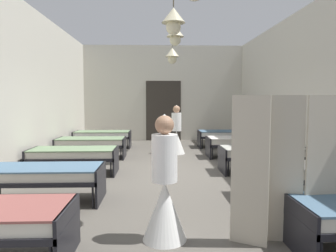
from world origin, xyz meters
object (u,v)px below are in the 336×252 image
(nurse_near_aisle, at_px, (165,196))
(privacy_screen, at_px, (286,170))
(bed_right_row_1, at_px, (302,172))
(bed_left_row_3, at_px, (91,143))
(nurse_mid_aisle, at_px, (176,136))
(bed_right_row_2, at_px, (263,153))
(bed_right_row_4, at_px, (226,135))
(bed_right_row_3, at_px, (240,142))
(bed_left_row_4, at_px, (103,135))
(bed_left_row_1, at_px, (43,175))
(bed_left_row_2, at_px, (74,154))

(nurse_near_aisle, height_order, privacy_screen, privacy_screen)
(bed_right_row_1, relative_size, bed_left_row_3, 1.00)
(nurse_mid_aisle, bearing_deg, bed_left_row_3, 128.23)
(bed_right_row_2, bearing_deg, bed_right_row_4, 90.00)
(bed_right_row_3, relative_size, nurse_near_aisle, 1.28)
(bed_right_row_2, distance_m, bed_left_row_4, 5.70)
(bed_right_row_3, height_order, bed_right_row_4, same)
(bed_left_row_1, bearing_deg, nurse_near_aisle, -37.20)
(bed_right_row_3, xyz_separation_m, nurse_near_aisle, (-2.32, -5.26, 0.09))
(bed_left_row_4, relative_size, bed_right_row_4, 1.00)
(bed_left_row_4, bearing_deg, bed_left_row_2, -90.00)
(bed_right_row_2, xyz_separation_m, privacy_screen, (-0.95, -3.50, 0.41))
(bed_left_row_4, bearing_deg, bed_right_row_2, -41.78)
(nurse_mid_aisle, bearing_deg, bed_left_row_1, 174.83)
(bed_right_row_4, bearing_deg, bed_left_row_4, 180.00)
(bed_right_row_2, distance_m, bed_left_row_3, 4.66)
(bed_left_row_2, bearing_deg, bed_left_row_3, 90.00)
(bed_left_row_1, relative_size, bed_left_row_3, 1.00)
(bed_left_row_1, height_order, privacy_screen, privacy_screen)
(bed_right_row_1, xyz_separation_m, bed_right_row_4, (0.00, 5.70, 0.00))
(bed_left_row_1, height_order, bed_right_row_3, same)
(bed_left_row_1, xyz_separation_m, bed_right_row_2, (4.25, 1.90, 0.00))
(bed_left_row_3, relative_size, bed_left_row_4, 1.00)
(bed_left_row_3, xyz_separation_m, bed_left_row_4, (0.00, 1.90, 0.00))
(bed_left_row_1, distance_m, bed_right_row_4, 7.11)
(bed_right_row_1, xyz_separation_m, privacy_screen, (-0.95, -1.60, 0.41))
(bed_right_row_1, height_order, privacy_screen, privacy_screen)
(nurse_mid_aisle, bearing_deg, bed_right_row_4, -31.13)
(bed_left_row_1, bearing_deg, bed_left_row_4, 90.00)
(nurse_near_aisle, relative_size, privacy_screen, 0.87)
(bed_left_row_3, bearing_deg, bed_right_row_3, 0.00)
(bed_left_row_4, bearing_deg, bed_right_row_1, -53.27)
(bed_right_row_1, distance_m, bed_right_row_4, 5.70)
(bed_left_row_3, xyz_separation_m, privacy_screen, (3.30, -5.40, 0.41))
(nurse_mid_aisle, bearing_deg, bed_left_row_4, 86.39)
(bed_left_row_3, height_order, bed_right_row_3, same)
(bed_left_row_1, height_order, bed_left_row_3, same)
(bed_left_row_3, distance_m, bed_left_row_4, 1.90)
(bed_right_row_2, height_order, nurse_near_aisle, nurse_near_aisle)
(bed_right_row_3, relative_size, privacy_screen, 1.12)
(bed_left_row_1, relative_size, privacy_screen, 1.12)
(bed_left_row_1, relative_size, bed_right_row_2, 1.00)
(bed_right_row_1, distance_m, privacy_screen, 1.91)
(bed_right_row_4, bearing_deg, bed_left_row_3, -155.93)
(bed_left_row_2, distance_m, bed_left_row_4, 3.80)
(bed_right_row_3, height_order, privacy_screen, privacy_screen)
(bed_left_row_1, xyz_separation_m, bed_right_row_4, (4.25, 5.70, 0.00))
(bed_right_row_1, bearing_deg, bed_left_row_1, 180.00)
(bed_right_row_4, bearing_deg, bed_left_row_2, -138.22)
(bed_left_row_4, bearing_deg, privacy_screen, -65.66)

